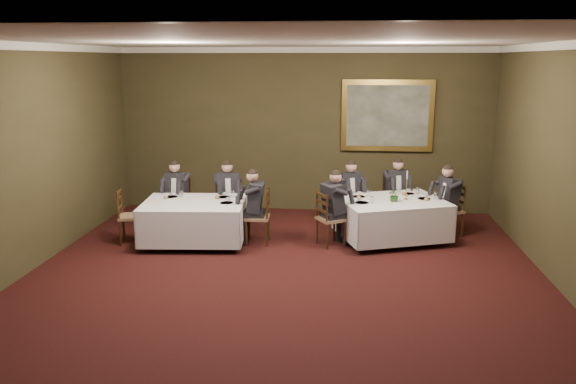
% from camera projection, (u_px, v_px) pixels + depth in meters
% --- Properties ---
extents(ground, '(10.00, 10.00, 0.00)m').
position_uv_depth(ground, '(277.00, 304.00, 7.65)').
color(ground, black).
rests_on(ground, ground).
extents(ceiling, '(8.00, 10.00, 0.10)m').
position_uv_depth(ceiling, '(276.00, 38.00, 6.84)').
color(ceiling, silver).
rests_on(ceiling, back_wall).
extents(back_wall, '(8.00, 0.10, 3.50)m').
position_uv_depth(back_wall, '(304.00, 131.00, 12.09)').
color(back_wall, '#37331B').
rests_on(back_wall, ground).
extents(crown_molding, '(8.00, 10.00, 0.12)m').
position_uv_depth(crown_molding, '(276.00, 43.00, 6.85)').
color(crown_molding, white).
rests_on(crown_molding, back_wall).
extents(table_main, '(2.22, 1.95, 0.67)m').
position_uv_depth(table_main, '(391.00, 217.00, 10.25)').
color(table_main, black).
rests_on(table_main, ground).
extents(table_second, '(1.92, 1.53, 0.67)m').
position_uv_depth(table_second, '(194.00, 219.00, 10.10)').
color(table_second, black).
rests_on(table_second, ground).
extents(chair_main_backleft, '(0.59, 0.58, 1.00)m').
position_uv_depth(chair_main_backleft, '(348.00, 213.00, 11.07)').
color(chair_main_backleft, olive).
rests_on(chair_main_backleft, ground).
extents(diner_main_backleft, '(0.59, 0.62, 1.35)m').
position_uv_depth(diner_main_backleft, '(348.00, 202.00, 11.01)').
color(diner_main_backleft, black).
rests_on(diner_main_backleft, chair_main_backleft).
extents(chair_main_backright, '(0.54, 0.53, 1.00)m').
position_uv_depth(chair_main_backright, '(394.00, 210.00, 11.30)').
color(chair_main_backright, olive).
rests_on(chair_main_backright, ground).
extents(diner_main_backright, '(0.52, 0.57, 1.35)m').
position_uv_depth(diner_main_backright, '(395.00, 199.00, 11.24)').
color(diner_main_backright, black).
rests_on(diner_main_backright, chair_main_backright).
extents(chair_main_endleft, '(0.59, 0.59, 1.00)m').
position_uv_depth(chair_main_endleft, '(330.00, 230.00, 10.01)').
color(chair_main_endleft, olive).
rests_on(chair_main_endleft, ground).
extents(diner_main_endleft, '(0.62, 0.59, 1.35)m').
position_uv_depth(diner_main_endleft, '(331.00, 217.00, 9.96)').
color(diner_main_endleft, black).
rests_on(diner_main_endleft, chair_main_endleft).
extents(chair_main_endright, '(0.56, 0.57, 1.00)m').
position_uv_depth(chair_main_endright, '(449.00, 221.00, 10.56)').
color(chair_main_endright, olive).
rests_on(chair_main_endright, ground).
extents(diner_main_endright, '(0.60, 0.56, 1.35)m').
position_uv_depth(diner_main_endright, '(449.00, 209.00, 10.50)').
color(diner_main_endright, black).
rests_on(diner_main_endright, chair_main_endright).
extents(chair_sec_backleft, '(0.50, 0.48, 1.00)m').
position_uv_depth(chair_sec_backleft, '(179.00, 214.00, 11.06)').
color(chair_sec_backleft, olive).
rests_on(chair_sec_backleft, ground).
extents(diner_sec_backleft, '(0.47, 0.54, 1.35)m').
position_uv_depth(diner_sec_backleft, '(178.00, 203.00, 11.00)').
color(diner_sec_backleft, black).
rests_on(diner_sec_backleft, chair_sec_backleft).
extents(chair_sec_backright, '(0.55, 0.54, 1.00)m').
position_uv_depth(chair_sec_backright, '(228.00, 214.00, 11.04)').
color(chair_sec_backright, olive).
rests_on(chair_sec_backright, ground).
extents(diner_sec_backright, '(0.53, 0.58, 1.35)m').
position_uv_depth(diner_sec_backright, '(228.00, 203.00, 10.98)').
color(diner_sec_backright, black).
rests_on(diner_sec_backright, chair_sec_backright).
extents(chair_sec_endright, '(0.44, 0.46, 1.00)m').
position_uv_depth(chair_sec_endright, '(258.00, 228.00, 10.12)').
color(chair_sec_endright, olive).
rests_on(chair_sec_endright, ground).
extents(diner_sec_endright, '(0.50, 0.43, 1.35)m').
position_uv_depth(diner_sec_endright, '(257.00, 216.00, 10.07)').
color(diner_sec_endright, black).
rests_on(diner_sec_endright, chair_sec_endright).
extents(chair_sec_endleft, '(0.51, 0.52, 1.00)m').
position_uv_depth(chair_sec_endleft, '(131.00, 227.00, 10.16)').
color(chair_sec_endleft, olive).
rests_on(chair_sec_endleft, ground).
extents(centerpiece, '(0.28, 0.26, 0.26)m').
position_uv_depth(centerpiece, '(395.00, 194.00, 10.03)').
color(centerpiece, '#2D5926').
rests_on(centerpiece, table_main).
extents(candlestick, '(0.08, 0.08, 0.55)m').
position_uv_depth(candlestick, '(406.00, 189.00, 10.17)').
color(candlestick, gold).
rests_on(candlestick, table_main).
extents(place_setting_table_main, '(0.33, 0.31, 0.14)m').
position_uv_depth(place_setting_table_main, '(362.00, 195.00, 10.44)').
color(place_setting_table_main, white).
rests_on(place_setting_table_main, table_main).
extents(place_setting_table_second, '(0.33, 0.31, 0.14)m').
position_uv_depth(place_setting_table_second, '(174.00, 195.00, 10.42)').
color(place_setting_table_second, white).
rests_on(place_setting_table_second, table_second).
extents(painting, '(1.92, 0.09, 1.49)m').
position_uv_depth(painting, '(387.00, 116.00, 11.77)').
color(painting, gold).
rests_on(painting, back_wall).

